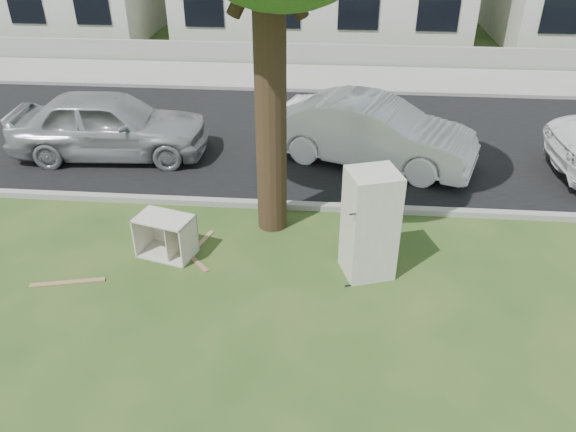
# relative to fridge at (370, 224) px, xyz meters

# --- Properties ---
(ground) EXTENTS (120.00, 120.00, 0.00)m
(ground) POSITION_rel_fridge_xyz_m (-1.31, -0.49, -0.91)
(ground) COLOR #254619
(road) EXTENTS (120.00, 7.00, 0.01)m
(road) POSITION_rel_fridge_xyz_m (-1.31, 5.51, -0.91)
(road) COLOR black
(road) RESTS_ON ground
(kerb_near) EXTENTS (120.00, 0.18, 0.12)m
(kerb_near) POSITION_rel_fridge_xyz_m (-1.31, 1.96, -0.91)
(kerb_near) COLOR gray
(kerb_near) RESTS_ON ground
(kerb_far) EXTENTS (120.00, 0.18, 0.12)m
(kerb_far) POSITION_rel_fridge_xyz_m (-1.31, 9.06, -0.91)
(kerb_far) COLOR gray
(kerb_far) RESTS_ON ground
(sidewalk) EXTENTS (120.00, 2.80, 0.01)m
(sidewalk) POSITION_rel_fridge_xyz_m (-1.31, 10.51, -0.91)
(sidewalk) COLOR gray
(sidewalk) RESTS_ON ground
(low_wall) EXTENTS (120.00, 0.15, 0.70)m
(low_wall) POSITION_rel_fridge_xyz_m (-1.31, 12.11, -0.56)
(low_wall) COLOR gray
(low_wall) RESTS_ON ground
(fridge) EXTENTS (0.93, 0.90, 1.83)m
(fridge) POSITION_rel_fridge_xyz_m (0.00, 0.00, 0.00)
(fridge) COLOR silver
(fridge) RESTS_ON ground
(cabinet) EXTENTS (1.06, 0.82, 0.73)m
(cabinet) POSITION_rel_fridge_xyz_m (-3.42, 0.20, -0.55)
(cabinet) COLOR white
(cabinet) RESTS_ON ground
(plank_a) EXTENTS (1.17, 0.36, 0.02)m
(plank_a) POSITION_rel_fridge_xyz_m (-4.82, -0.74, -0.90)
(plank_a) COLOR #926C46
(plank_a) RESTS_ON ground
(plank_b) EXTENTS (0.62, 0.65, 0.02)m
(plank_b) POSITION_rel_fridge_xyz_m (-2.91, 0.04, -0.90)
(plank_b) COLOR #91694B
(plank_b) RESTS_ON ground
(plank_c) EXTENTS (0.30, 0.75, 0.02)m
(plank_c) POSITION_rel_fridge_xyz_m (-2.91, 0.61, -0.90)
(plank_c) COLOR #A3865A
(plank_c) RESTS_ON ground
(car_center) EXTENTS (4.81, 2.99, 1.50)m
(car_center) POSITION_rel_fridge_xyz_m (0.25, 4.20, -0.17)
(car_center) COLOR white
(car_center) RESTS_ON ground
(car_left) EXTENTS (4.60, 2.07, 1.53)m
(car_left) POSITION_rel_fridge_xyz_m (-5.77, 4.10, -0.15)
(car_left) COLOR #989A9F
(car_left) RESTS_ON ground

